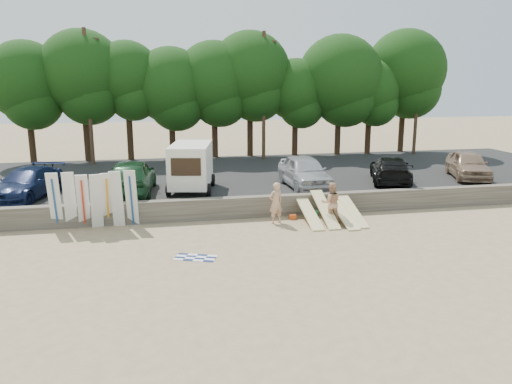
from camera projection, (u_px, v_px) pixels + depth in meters
ground at (298, 234)px, 21.11m from camera, size 120.00×120.00×0.00m
seawall at (280, 205)px, 23.87m from camera, size 44.00×0.50×1.00m
parking_lot at (251, 179)px, 31.07m from camera, size 44.00×14.50×0.70m
treeline at (240, 78)px, 36.48m from camera, size 33.69×6.86×9.56m
utility_poles at (264, 93)px, 35.60m from camera, size 25.80×0.26×9.00m
box_trailer at (191, 165)px, 25.84m from camera, size 2.78×4.14×2.45m
car_0 at (27, 183)px, 24.38m from camera, size 3.33×5.37×1.45m
car_1 at (132, 176)px, 25.19m from camera, size 2.58×5.46×1.80m
car_2 at (305, 172)px, 26.73m from camera, size 2.06×5.02×1.70m
car_3 at (390, 170)px, 28.07m from camera, size 3.72×5.45×1.47m
car_4 at (468, 165)px, 29.26m from camera, size 3.41×5.07×1.60m
surfboard_upright_0 at (55, 201)px, 21.39m from camera, size 0.51×0.56×2.56m
surfboard_upright_1 at (70, 201)px, 21.50m from camera, size 0.55×0.57×2.57m
surfboard_upright_2 at (83, 201)px, 21.49m from camera, size 0.59×0.91×2.49m
surfboard_upright_3 at (97, 201)px, 21.47m from camera, size 0.62×0.87×2.51m
surfboard_upright_4 at (107, 200)px, 21.77m from camera, size 0.60×0.87×2.51m
surfboard_upright_5 at (117, 199)px, 21.77m from camera, size 0.56×0.61×2.56m
surfboard_upright_6 at (131, 198)px, 21.96m from camera, size 0.56×0.59×2.57m
surfboard_low_0 at (309, 212)px, 22.71m from camera, size 0.56×2.89×0.94m
surfboard_low_1 at (325, 209)px, 22.80m from camera, size 0.56×2.81×1.19m
surfboard_low_2 at (343, 213)px, 22.80m from camera, size 0.56×2.92×0.82m
surfboard_low_3 at (351, 210)px, 23.04m from camera, size 0.56×2.88×0.98m
beachgoer_a at (276, 203)px, 22.47m from camera, size 0.80×0.65×1.89m
beachgoer_b at (331, 203)px, 22.57m from camera, size 1.00×0.83×1.86m
cooler at (313, 214)px, 23.66m from camera, size 0.43×0.36×0.32m
gear_bag at (293, 217)px, 23.31m from camera, size 0.31×0.26×0.22m
beach_towel at (195, 258)px, 18.28m from camera, size 1.94×1.94×0.00m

